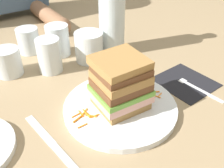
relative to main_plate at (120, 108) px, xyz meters
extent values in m
plane|color=#9E8460|center=(0.00, 0.01, -0.01)|extent=(3.00, 3.00, 0.00)
cylinder|color=white|center=(0.00, 0.00, 0.00)|extent=(0.25, 0.25, 0.01)
cube|color=#A87A42|center=(0.00, 0.00, 0.02)|extent=(0.11, 0.10, 0.02)
cube|color=#E0A393|center=(0.00, 0.00, 0.03)|extent=(0.12, 0.10, 0.02)
cube|color=#6BA83D|center=(0.00, 0.00, 0.05)|extent=(0.12, 0.10, 0.01)
cube|color=brown|center=(0.00, 0.00, 0.06)|extent=(0.11, 0.10, 0.02)
cube|color=#A87A42|center=(0.00, 0.00, 0.08)|extent=(0.11, 0.10, 0.02)
cube|color=brown|center=(0.00, 0.00, 0.10)|extent=(0.11, 0.09, 0.01)
cube|color=#A87A42|center=(0.00, 0.00, 0.11)|extent=(0.10, 0.10, 0.02)
cylinder|color=orange|center=(-0.07, 0.00, 0.01)|extent=(0.02, 0.00, 0.00)
cylinder|color=orange|center=(-0.07, 0.00, 0.01)|extent=(0.02, 0.02, 0.00)
cylinder|color=orange|center=(-0.10, 0.01, 0.01)|extent=(0.03, 0.01, 0.00)
cylinder|color=orange|center=(-0.09, 0.02, 0.01)|extent=(0.00, 0.02, 0.00)
cylinder|color=orange|center=(-0.08, 0.01, 0.01)|extent=(0.00, 0.02, 0.00)
cylinder|color=orange|center=(-0.10, 0.02, 0.01)|extent=(0.02, 0.01, 0.00)
cylinder|color=orange|center=(-0.08, 0.02, 0.01)|extent=(0.02, 0.01, 0.00)
cylinder|color=orange|center=(-0.10, -0.01, 0.01)|extent=(0.02, 0.00, 0.00)
cylinder|color=orange|center=(-0.07, 0.02, 0.01)|extent=(0.01, 0.03, 0.00)
cylinder|color=orange|center=(0.10, -0.02, 0.01)|extent=(0.02, 0.01, 0.00)
cylinder|color=orange|center=(0.09, 0.01, 0.01)|extent=(0.02, 0.01, 0.00)
cylinder|color=orange|center=(0.09, -0.02, 0.01)|extent=(0.01, 0.02, 0.00)
cylinder|color=orange|center=(0.10, -0.01, 0.01)|extent=(0.02, 0.01, 0.00)
cylinder|color=orange|center=(0.07, -0.01, 0.01)|extent=(0.00, 0.02, 0.00)
cube|color=black|center=(0.21, -0.01, -0.01)|extent=(0.14, 0.15, 0.00)
cube|color=silver|center=(0.21, -0.06, 0.00)|extent=(0.02, 0.11, 0.00)
cube|color=silver|center=(0.20, 0.00, 0.00)|extent=(0.02, 0.02, 0.00)
cylinder|color=silver|center=(0.21, 0.03, 0.00)|extent=(0.01, 0.04, 0.00)
cylinder|color=silver|center=(0.20, 0.03, 0.00)|extent=(0.01, 0.04, 0.00)
cylinder|color=silver|center=(0.20, 0.03, 0.00)|extent=(0.01, 0.04, 0.00)
cylinder|color=silver|center=(0.19, 0.03, 0.00)|extent=(0.01, 0.04, 0.00)
cube|color=silver|center=(-0.16, -0.06, -0.01)|extent=(0.03, 0.10, 0.00)
cube|color=silver|center=(-0.17, 0.04, -0.01)|extent=(0.03, 0.11, 0.00)
cylinder|color=white|center=(0.06, 0.24, 0.04)|extent=(0.08, 0.08, 0.09)
cylinder|color=#E55638|center=(0.06, 0.24, 0.02)|extent=(0.08, 0.08, 0.06)
cylinder|color=silver|center=(0.15, 0.24, 0.12)|extent=(0.08, 0.08, 0.25)
cylinder|color=silver|center=(-0.07, 0.39, 0.03)|extent=(0.07, 0.07, 0.08)
cylinder|color=silver|center=(-0.06, 0.24, 0.04)|extent=(0.06, 0.06, 0.09)
cylinder|color=silver|center=(-0.16, 0.29, 0.03)|extent=(0.07, 0.07, 0.07)
cylinder|color=silver|center=(0.00, 0.32, 0.04)|extent=(0.07, 0.07, 0.09)
cylinder|color=#936647|center=(0.08, 0.57, 0.02)|extent=(0.06, 0.24, 0.06)
sphere|color=#936647|center=(0.08, 0.45, 0.02)|extent=(0.06, 0.06, 0.06)
camera|label=1|loc=(-0.26, -0.35, 0.37)|focal=40.65mm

